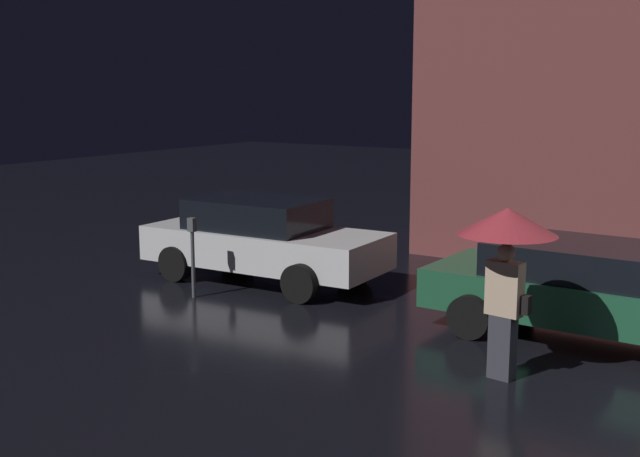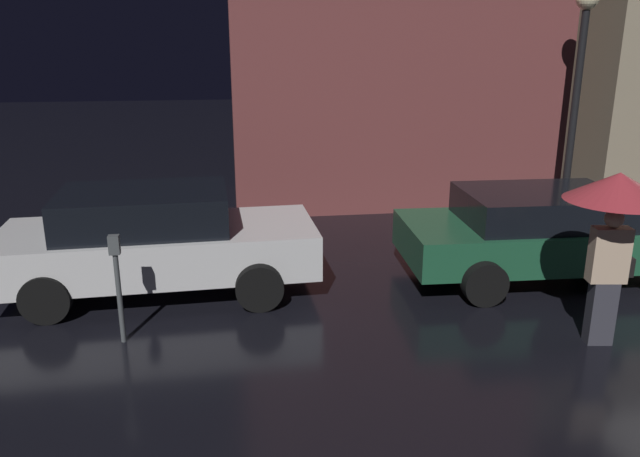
# 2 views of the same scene
# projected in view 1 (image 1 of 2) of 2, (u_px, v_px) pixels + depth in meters

# --- Properties ---
(building_facade_left) EXTENTS (6.72, 3.00, 9.86)m
(building_facade_left) POSITION_uv_depth(u_px,v_px,m) (611.00, 3.00, 15.01)
(building_facade_left) COLOR brown
(building_facade_left) RESTS_ON ground
(parked_car_white) EXTENTS (4.34, 1.94, 1.45)m
(parked_car_white) POSITION_uv_depth(u_px,v_px,m) (263.00, 239.00, 14.04)
(parked_car_white) COLOR silver
(parked_car_white) RESTS_ON ground
(parked_car_green) EXTENTS (4.32, 2.02, 1.30)m
(parked_car_green) POSITION_uv_depth(u_px,v_px,m) (585.00, 288.00, 10.86)
(parked_car_green) COLOR #1E5638
(parked_car_green) RESTS_ON ground
(pedestrian_with_umbrella) EXTENTS (1.14, 1.14, 2.03)m
(pedestrian_with_umbrella) POSITION_uv_depth(u_px,v_px,m) (507.00, 240.00, 9.15)
(pedestrian_with_umbrella) COLOR #383842
(pedestrian_with_umbrella) RESTS_ON ground
(parking_meter) EXTENTS (0.12, 0.10, 1.31)m
(parking_meter) POSITION_uv_depth(u_px,v_px,m) (193.00, 249.00, 12.90)
(parking_meter) COLOR #4C5154
(parking_meter) RESTS_ON ground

